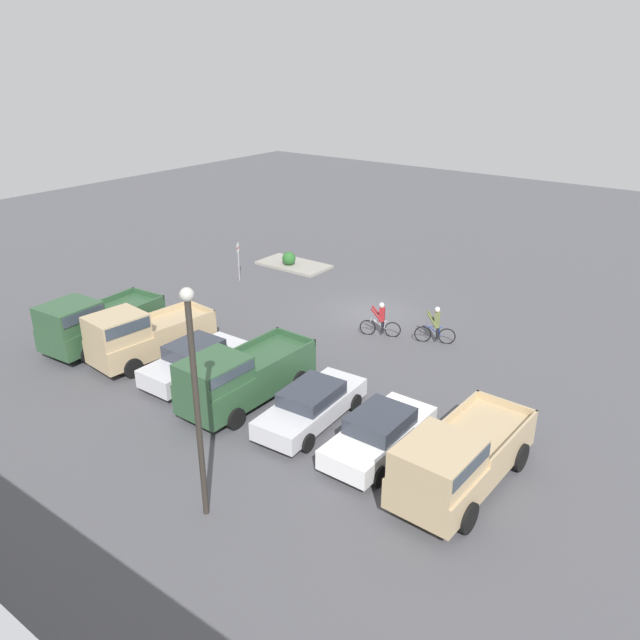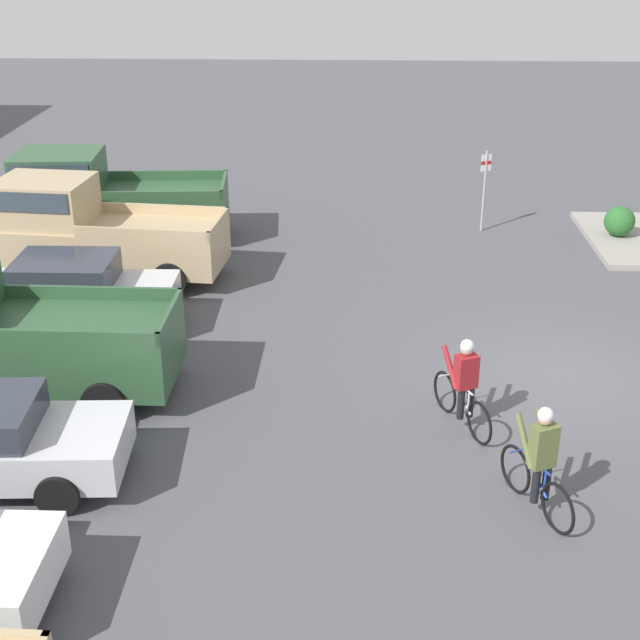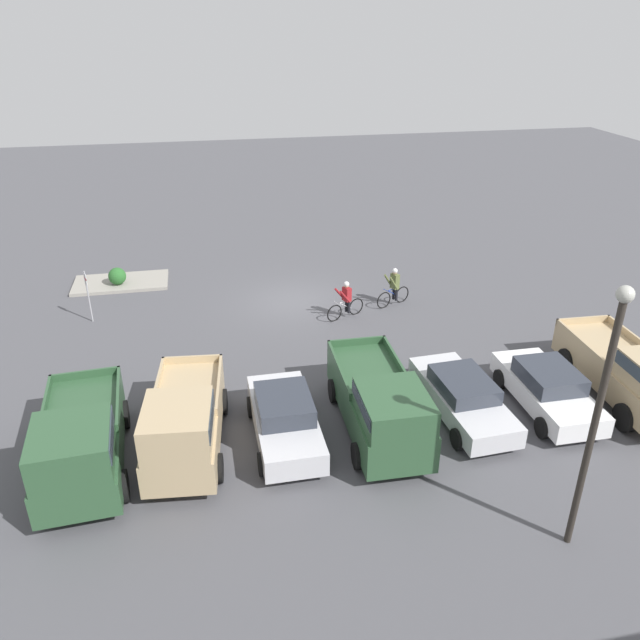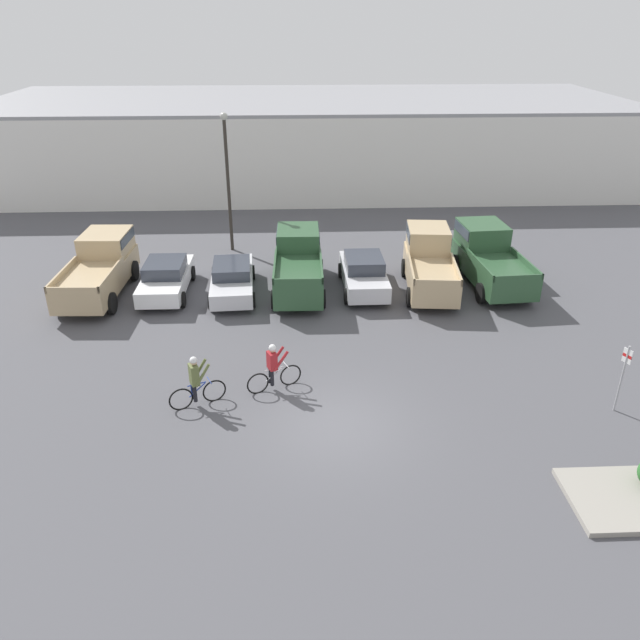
% 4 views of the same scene
% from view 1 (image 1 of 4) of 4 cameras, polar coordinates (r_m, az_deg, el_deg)
% --- Properties ---
extents(ground_plane, '(80.00, 80.00, 0.00)m').
position_cam_1_polar(ground_plane, '(30.80, 4.55, 0.69)').
color(ground_plane, '#4C4C51').
extents(pickup_truck_0, '(2.43, 5.65, 2.23)m').
position_cam_1_polar(pickup_truck_0, '(18.48, 12.41, -12.31)').
color(pickup_truck_0, tan).
rests_on(pickup_truck_0, ground_plane).
extents(sedan_0, '(1.94, 4.40, 1.45)m').
position_cam_1_polar(sedan_0, '(20.03, 5.48, -10.26)').
color(sedan_0, white).
rests_on(sedan_0, ground_plane).
extents(sedan_1, '(2.09, 4.75, 1.38)m').
position_cam_1_polar(sedan_1, '(21.47, -0.76, -7.75)').
color(sedan_1, silver).
rests_on(sedan_1, ground_plane).
extents(pickup_truck_1, '(2.25, 5.49, 2.25)m').
position_cam_1_polar(pickup_truck_1, '(22.50, -7.33, -5.08)').
color(pickup_truck_1, '#2D5133').
rests_on(pickup_truck_1, ground_plane).
extents(sedan_2, '(1.95, 4.42, 1.52)m').
position_cam_1_polar(sedan_2, '(24.75, -11.35, -3.65)').
color(sedan_2, silver).
rests_on(sedan_2, ground_plane).
extents(pickup_truck_2, '(2.50, 5.35, 2.35)m').
position_cam_1_polar(pickup_truck_2, '(26.46, -16.02, -1.27)').
color(pickup_truck_2, tan).
rests_on(pickup_truck_2, ground_plane).
extents(pickup_truck_3, '(2.58, 5.48, 2.34)m').
position_cam_1_polar(pickup_truck_3, '(28.33, -20.06, -0.13)').
color(pickup_truck_3, '#2D5133').
rests_on(pickup_truck_3, ground_plane).
extents(cyclist_0, '(1.72, 0.82, 1.63)m').
position_cam_1_polar(cyclist_0, '(28.00, 5.59, 0.05)').
color(cyclist_0, black).
rests_on(cyclist_0, ground_plane).
extents(cyclist_1, '(1.66, 0.79, 1.72)m').
position_cam_1_polar(cyclist_1, '(27.65, 10.56, -0.47)').
color(cyclist_1, black).
rests_on(cyclist_1, ground_plane).
extents(fire_lane_sign, '(0.14, 0.28, 2.22)m').
position_cam_1_polar(fire_lane_sign, '(35.02, -7.47, 5.69)').
color(fire_lane_sign, '#9E9EA3').
rests_on(fire_lane_sign, ground_plane).
extents(lamppost, '(0.36, 0.36, 6.65)m').
position_cam_1_polar(lamppost, '(16.17, -11.33, -6.24)').
color(lamppost, '#2D2823').
rests_on(lamppost, ground_plane).
extents(curb_island, '(4.28, 2.27, 0.15)m').
position_cam_1_polar(curb_island, '(37.62, -2.41, 5.07)').
color(curb_island, gray).
rests_on(curb_island, ground_plane).
extents(shrub, '(0.80, 0.80, 0.80)m').
position_cam_1_polar(shrub, '(37.26, -2.86, 5.65)').
color(shrub, '#286028').
rests_on(shrub, curb_island).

